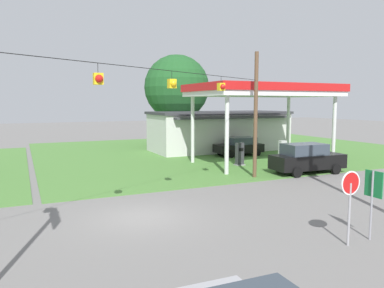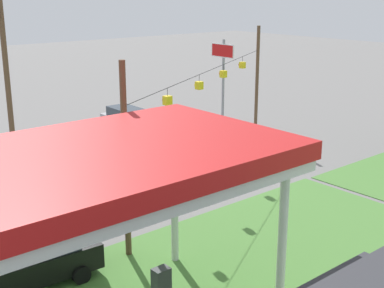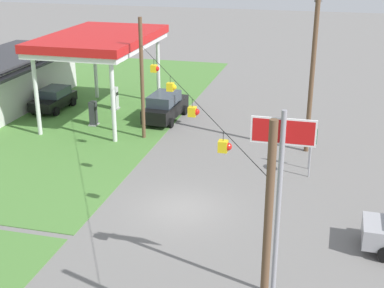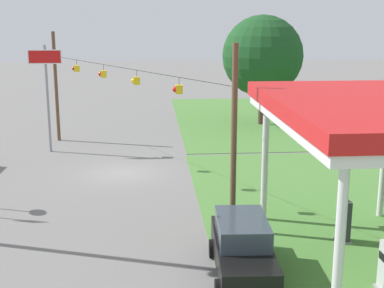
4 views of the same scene
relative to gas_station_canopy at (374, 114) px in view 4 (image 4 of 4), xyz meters
The scene contains 8 objects.
ground_plane 16.41m from the gas_station_canopy, 143.36° to the right, with size 160.00×160.00×0.00m, color slate.
grass_verge_opposite_corner 29.71m from the gas_station_canopy, 166.56° to the left, with size 24.00×24.00×0.04m, color #4C7F38.
gas_station_canopy is the anchor object (origin of this frame).
fuel_pump_near 5.11m from the gas_station_canopy, behind, with size 0.71×0.56×1.73m.
car_at_pumps_front 6.38m from the gas_station_canopy, 84.21° to the right, with size 5.09×2.30×2.00m.
stop_sign_overhead 22.87m from the gas_station_canopy, 141.53° to the right, with size 0.22×2.14×7.03m.
signal_span_gantry 15.50m from the gas_station_canopy, 143.32° to the right, with size 18.07×10.24×7.79m.
tree_west_verge 26.09m from the gas_station_canopy, behind, with size 6.58×6.58×8.97m.
Camera 4 is at (29.69, 1.65, 8.74)m, focal length 50.00 mm.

